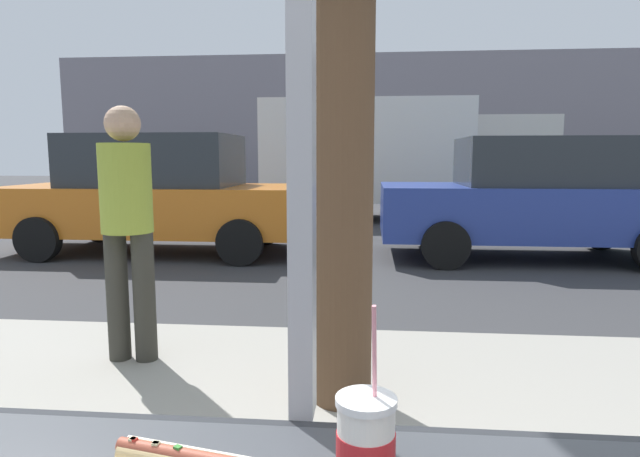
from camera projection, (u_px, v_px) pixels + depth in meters
ground_plane at (361, 244)px, 9.08m from camera, size 60.00×60.00×0.00m
sidewalk_strip at (340, 431)px, 2.75m from camera, size 16.00×2.80×0.16m
building_facade_far at (367, 123)px, 24.11m from camera, size 28.00×1.20×5.92m
soda_cup_left at (366, 444)px, 0.85m from camera, size 0.10×0.10×0.32m
parked_car_orange at (159, 194)px, 8.22m from camera, size 4.68×1.98×1.80m
parked_car_blue at (535, 198)px, 7.72m from camera, size 4.32×1.96×1.74m
box_truck at (399, 155)px, 12.51m from camera, size 6.43×2.44×2.74m
pedestrian at (127, 218)px, 3.40m from camera, size 0.32×0.32×1.63m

